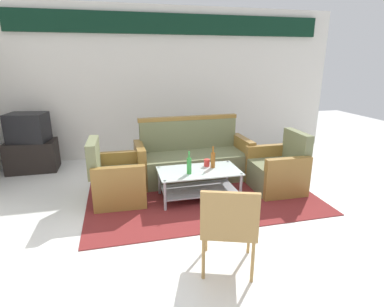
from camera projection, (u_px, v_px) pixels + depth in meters
The scene contains 13 objects.
ground_plane at pixel (226, 225), 3.59m from camera, with size 14.00×14.00×0.00m, color white.
wall_back at pixel (175, 79), 5.99m from camera, with size 6.52×0.19×2.80m.
rug at pixel (201, 194), 4.41m from camera, with size 3.12×2.08×0.01m, color maroon.
couch at pixel (193, 159), 4.92m from camera, with size 1.82×0.78×0.96m.
armchair_left at pixel (117, 180), 4.15m from camera, with size 0.72×0.78×0.85m.
armchair_right at pixel (278, 171), 4.50m from camera, with size 0.71×0.77×0.85m.
coffee_table at pixel (199, 180), 4.20m from camera, with size 1.10×0.60×0.40m.
bottle_brown at pixel (213, 160), 4.24m from camera, with size 0.06×0.06×0.31m.
bottle_green at pixel (189, 165), 4.01m from camera, with size 0.06×0.06×0.31m.
cup at pixel (207, 163), 4.32m from camera, with size 0.08×0.08×0.10m, color red.
tv_stand at pixel (32, 156), 5.28m from camera, with size 0.80×0.50×0.52m, color black.
television at pixel (28, 127), 5.14m from camera, with size 0.67×0.55×0.48m.
wicker_chair at pixel (229, 223), 2.66m from camera, with size 0.61×0.61×0.84m.
Camera 1 is at (-1.16, -3.00, 1.85)m, focal length 28.75 mm.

